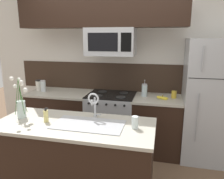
{
  "coord_description": "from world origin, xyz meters",
  "views": [
    {
      "loc": [
        0.79,
        -2.42,
        1.83
      ],
      "look_at": [
        0.16,
        0.27,
        1.16
      ],
      "focal_mm": 35.0,
      "sensor_mm": 36.0,
      "label": 1
    }
  ],
  "objects_px": {
    "refrigerator": "(213,101)",
    "dish_soap_bottle": "(46,116)",
    "flower_vase": "(21,105)",
    "banana_bunch": "(163,98)",
    "storage_jar_medium": "(43,86)",
    "sink_faucet": "(94,102)",
    "stove_range": "(111,121)",
    "french_press": "(144,90)",
    "coffee_tin": "(174,95)",
    "storage_jar_tall": "(39,85)",
    "drinking_glass": "(135,122)",
    "microwave": "(111,42)"
  },
  "relations": [
    {
      "from": "banana_bunch",
      "to": "drinking_glass",
      "type": "relative_size",
      "value": 1.47
    },
    {
      "from": "stove_range",
      "to": "flower_vase",
      "type": "distance_m",
      "value": 1.57
    },
    {
      "from": "storage_jar_tall",
      "to": "flower_vase",
      "type": "xyz_separation_m",
      "value": [
        0.53,
        -1.24,
        0.06
      ]
    },
    {
      "from": "storage_jar_medium",
      "to": "coffee_tin",
      "type": "relative_size",
      "value": 1.75
    },
    {
      "from": "banana_bunch",
      "to": "sink_faucet",
      "type": "relative_size",
      "value": 0.62
    },
    {
      "from": "refrigerator",
      "to": "dish_soap_bottle",
      "type": "height_order",
      "value": "refrigerator"
    },
    {
      "from": "refrigerator",
      "to": "french_press",
      "type": "relative_size",
      "value": 6.77
    },
    {
      "from": "drinking_glass",
      "to": "microwave",
      "type": "bearing_deg",
      "value": 114.18
    },
    {
      "from": "french_press",
      "to": "coffee_tin",
      "type": "xyz_separation_m",
      "value": [
        0.45,
        -0.01,
        -0.04
      ]
    },
    {
      "from": "dish_soap_bottle",
      "to": "drinking_glass",
      "type": "relative_size",
      "value": 1.27
    },
    {
      "from": "french_press",
      "to": "dish_soap_bottle",
      "type": "distance_m",
      "value": 1.65
    },
    {
      "from": "stove_range",
      "to": "storage_jar_medium",
      "type": "distance_m",
      "value": 1.32
    },
    {
      "from": "storage_jar_medium",
      "to": "dish_soap_bottle",
      "type": "height_order",
      "value": "storage_jar_medium"
    },
    {
      "from": "refrigerator",
      "to": "sink_faucet",
      "type": "height_order",
      "value": "refrigerator"
    },
    {
      "from": "storage_jar_tall",
      "to": "coffee_tin",
      "type": "height_order",
      "value": "storage_jar_tall"
    },
    {
      "from": "french_press",
      "to": "drinking_glass",
      "type": "relative_size",
      "value": 2.06
    },
    {
      "from": "french_press",
      "to": "stove_range",
      "type": "bearing_deg",
      "value": -173.49
    },
    {
      "from": "banana_bunch",
      "to": "storage_jar_tall",
      "type": "bearing_deg",
      "value": 177.83
    },
    {
      "from": "stove_range",
      "to": "french_press",
      "type": "distance_m",
      "value": 0.76
    },
    {
      "from": "banana_bunch",
      "to": "dish_soap_bottle",
      "type": "relative_size",
      "value": 1.16
    },
    {
      "from": "storage_jar_medium",
      "to": "drinking_glass",
      "type": "height_order",
      "value": "storage_jar_medium"
    },
    {
      "from": "stove_range",
      "to": "sink_faucet",
      "type": "xyz_separation_m",
      "value": [
        0.05,
        -1.05,
        0.65
      ]
    },
    {
      "from": "banana_bunch",
      "to": "french_press",
      "type": "height_order",
      "value": "french_press"
    },
    {
      "from": "refrigerator",
      "to": "drinking_glass",
      "type": "relative_size",
      "value": 13.95
    },
    {
      "from": "storage_jar_medium",
      "to": "drinking_glass",
      "type": "distance_m",
      "value": 2.12
    },
    {
      "from": "banana_bunch",
      "to": "flower_vase",
      "type": "height_order",
      "value": "flower_vase"
    },
    {
      "from": "flower_vase",
      "to": "refrigerator",
      "type": "bearing_deg",
      "value": 28.16
    },
    {
      "from": "stove_range",
      "to": "banana_bunch",
      "type": "bearing_deg",
      "value": -4.22
    },
    {
      "from": "stove_range",
      "to": "drinking_glass",
      "type": "bearing_deg",
      "value": -66.18
    },
    {
      "from": "storage_jar_tall",
      "to": "storage_jar_medium",
      "type": "distance_m",
      "value": 0.12
    },
    {
      "from": "dish_soap_bottle",
      "to": "drinking_glass",
      "type": "distance_m",
      "value": 0.98
    },
    {
      "from": "coffee_tin",
      "to": "refrigerator",
      "type": "bearing_deg",
      "value": -3.09
    },
    {
      "from": "storage_jar_tall",
      "to": "storage_jar_medium",
      "type": "height_order",
      "value": "storage_jar_medium"
    },
    {
      "from": "sink_faucet",
      "to": "stove_range",
      "type": "bearing_deg",
      "value": 92.53
    },
    {
      "from": "french_press",
      "to": "microwave",
      "type": "bearing_deg",
      "value": -171.25
    },
    {
      "from": "dish_soap_bottle",
      "to": "flower_vase",
      "type": "relative_size",
      "value": 0.33
    },
    {
      "from": "refrigerator",
      "to": "coffee_tin",
      "type": "distance_m",
      "value": 0.56
    },
    {
      "from": "banana_bunch",
      "to": "dish_soap_bottle",
      "type": "bearing_deg",
      "value": -135.74
    },
    {
      "from": "storage_jar_tall",
      "to": "dish_soap_bottle",
      "type": "distance_m",
      "value": 1.56
    },
    {
      "from": "french_press",
      "to": "dish_soap_bottle",
      "type": "bearing_deg",
      "value": -125.79
    },
    {
      "from": "stove_range",
      "to": "sink_faucet",
      "type": "bearing_deg",
      "value": -87.47
    },
    {
      "from": "sink_faucet",
      "to": "dish_soap_bottle",
      "type": "relative_size",
      "value": 1.85
    },
    {
      "from": "storage_jar_tall",
      "to": "coffee_tin",
      "type": "xyz_separation_m",
      "value": [
        2.29,
        0.03,
        -0.04
      ]
    },
    {
      "from": "dish_soap_bottle",
      "to": "french_press",
      "type": "bearing_deg",
      "value": 54.21
    },
    {
      "from": "storage_jar_medium",
      "to": "sink_faucet",
      "type": "height_order",
      "value": "sink_faucet"
    },
    {
      "from": "storage_jar_tall",
      "to": "banana_bunch",
      "type": "bearing_deg",
      "value": -2.17
    },
    {
      "from": "drinking_glass",
      "to": "flower_vase",
      "type": "bearing_deg",
      "value": 179.64
    },
    {
      "from": "refrigerator",
      "to": "dish_soap_bottle",
      "type": "distance_m",
      "value": 2.36
    },
    {
      "from": "sink_faucet",
      "to": "flower_vase",
      "type": "height_order",
      "value": "flower_vase"
    },
    {
      "from": "french_press",
      "to": "banana_bunch",
      "type": "bearing_deg",
      "value": -22.83
    }
  ]
}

